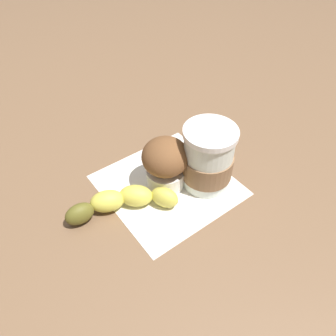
{
  "coord_description": "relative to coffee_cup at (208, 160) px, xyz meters",
  "views": [
    {
      "loc": [
        0.3,
        0.28,
        0.45
      ],
      "look_at": [
        0.0,
        0.0,
        0.04
      ],
      "focal_mm": 35.0,
      "sensor_mm": 36.0,
      "label": 1
    }
  ],
  "objects": [
    {
      "name": "coffee_cup",
      "position": [
        0.0,
        0.0,
        0.0
      ],
      "size": [
        0.09,
        0.09,
        0.12
      ],
      "color": "silver",
      "rests_on": "paper_napkin"
    },
    {
      "name": "banana",
      "position": [
        0.15,
        -0.06,
        -0.04
      ],
      "size": [
        0.17,
        0.13,
        0.04
      ],
      "color": "#D6CC4C",
      "rests_on": "paper_napkin"
    },
    {
      "name": "paper_napkin",
      "position": [
        0.05,
        -0.04,
        -0.06
      ],
      "size": [
        0.26,
        0.26,
        0.0
      ],
      "primitive_type": "cube",
      "rotation": [
        0.0,
        0.0,
        -0.18
      ],
      "color": "white",
      "rests_on": "ground_plane"
    },
    {
      "name": "muffin",
      "position": [
        0.05,
        -0.05,
        -0.0
      ],
      "size": [
        0.08,
        0.08,
        0.1
      ],
      "color": "white",
      "rests_on": "paper_napkin"
    },
    {
      "name": "ground_plane",
      "position": [
        0.05,
        -0.04,
        -0.06
      ],
      "size": [
        3.0,
        3.0,
        0.0
      ],
      "primitive_type": "plane",
      "color": "brown"
    }
  ]
}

